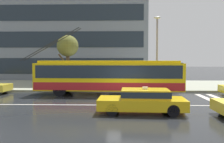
{
  "coord_description": "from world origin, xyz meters",
  "views": [
    {
      "loc": [
        -0.47,
        -15.66,
        2.82
      ],
      "look_at": [
        -1.0,
        3.36,
        1.86
      ],
      "focal_mm": 37.68,
      "sensor_mm": 36.0,
      "label": 1
    }
  ],
  "objects_px": {
    "pedestrian_at_shelter": "(98,71)",
    "street_tree_bare": "(68,47)",
    "pedestrian_approaching_curb": "(148,71)",
    "trolleybus": "(109,76)",
    "taxi_oncoming_near": "(143,100)",
    "bus_shelter": "(91,68)",
    "street_lamp": "(157,46)"
  },
  "relations": [
    {
      "from": "pedestrian_at_shelter",
      "to": "street_tree_bare",
      "type": "distance_m",
      "value": 3.91
    },
    {
      "from": "pedestrian_approaching_curb",
      "to": "street_tree_bare",
      "type": "bearing_deg",
      "value": 169.12
    },
    {
      "from": "trolleybus",
      "to": "taxi_oncoming_near",
      "type": "distance_m",
      "value": 6.8
    },
    {
      "from": "bus_shelter",
      "to": "pedestrian_at_shelter",
      "type": "bearing_deg",
      "value": 34.02
    },
    {
      "from": "taxi_oncoming_near",
      "to": "street_lamp",
      "type": "xyz_separation_m",
      "value": [
        2.1,
        8.52,
        3.29
      ]
    },
    {
      "from": "street_tree_bare",
      "to": "bus_shelter",
      "type": "bearing_deg",
      "value": -21.49
    },
    {
      "from": "taxi_oncoming_near",
      "to": "trolleybus",
      "type": "bearing_deg",
      "value": 107.65
    },
    {
      "from": "trolleybus",
      "to": "street_lamp",
      "type": "xyz_separation_m",
      "value": [
        4.15,
        2.09,
        2.47
      ]
    },
    {
      "from": "pedestrian_at_shelter",
      "to": "street_tree_bare",
      "type": "relative_size",
      "value": 0.39
    },
    {
      "from": "taxi_oncoming_near",
      "to": "street_lamp",
      "type": "height_order",
      "value": "street_lamp"
    },
    {
      "from": "pedestrian_at_shelter",
      "to": "pedestrian_approaching_curb",
      "type": "bearing_deg",
      "value": -12.01
    },
    {
      "from": "bus_shelter",
      "to": "street_tree_bare",
      "type": "bearing_deg",
      "value": 158.51
    },
    {
      "from": "taxi_oncoming_near",
      "to": "pedestrian_approaching_curb",
      "type": "bearing_deg",
      "value": 81.39
    },
    {
      "from": "trolleybus",
      "to": "bus_shelter",
      "type": "relative_size",
      "value": 3.47
    },
    {
      "from": "pedestrian_approaching_curb",
      "to": "bus_shelter",
      "type": "bearing_deg",
      "value": 174.11
    },
    {
      "from": "pedestrian_approaching_curb",
      "to": "street_tree_bare",
      "type": "relative_size",
      "value": 0.39
    },
    {
      "from": "taxi_oncoming_near",
      "to": "street_tree_bare",
      "type": "bearing_deg",
      "value": 119.99
    },
    {
      "from": "trolleybus",
      "to": "pedestrian_approaching_curb",
      "type": "xyz_separation_m",
      "value": [
        3.49,
        3.11,
        0.22
      ]
    },
    {
      "from": "taxi_oncoming_near",
      "to": "bus_shelter",
      "type": "relative_size",
      "value": 1.24
    },
    {
      "from": "taxi_oncoming_near",
      "to": "street_lamp",
      "type": "distance_m",
      "value": 9.37
    },
    {
      "from": "bus_shelter",
      "to": "street_lamp",
      "type": "xyz_separation_m",
      "value": [
        6.08,
        -1.58,
        1.94
      ]
    },
    {
      "from": "street_lamp",
      "to": "taxi_oncoming_near",
      "type": "bearing_deg",
      "value": -103.87
    },
    {
      "from": "street_tree_bare",
      "to": "pedestrian_at_shelter",
      "type": "bearing_deg",
      "value": -9.12
    },
    {
      "from": "trolleybus",
      "to": "pedestrian_at_shelter",
      "type": "relative_size",
      "value": 6.47
    },
    {
      "from": "trolleybus",
      "to": "street_lamp",
      "type": "bearing_deg",
      "value": 26.75
    },
    {
      "from": "pedestrian_at_shelter",
      "to": "pedestrian_approaching_curb",
      "type": "relative_size",
      "value": 1.01
    },
    {
      "from": "trolleybus",
      "to": "pedestrian_at_shelter",
      "type": "bearing_deg",
      "value": 107.01
    },
    {
      "from": "street_lamp",
      "to": "street_tree_bare",
      "type": "relative_size",
      "value": 1.26
    },
    {
      "from": "street_lamp",
      "to": "street_tree_bare",
      "type": "xyz_separation_m",
      "value": [
        -8.48,
        2.52,
        0.11
      ]
    },
    {
      "from": "bus_shelter",
      "to": "street_lamp",
      "type": "distance_m",
      "value": 6.57
    },
    {
      "from": "trolleybus",
      "to": "pedestrian_at_shelter",
      "type": "xyz_separation_m",
      "value": [
        -1.26,
        4.12,
        0.2
      ]
    },
    {
      "from": "taxi_oncoming_near",
      "to": "pedestrian_approaching_curb",
      "type": "height_order",
      "value": "pedestrian_approaching_curb"
    }
  ]
}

